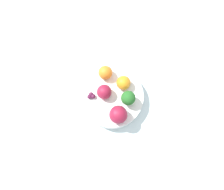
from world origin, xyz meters
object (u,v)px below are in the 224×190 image
bowl (112,98)px  orange_front (123,83)px  apple_red (118,115)px  grape_cluster (91,96)px  orange_back (105,73)px  apple_green (104,92)px  broccoli (128,98)px

bowl → orange_front: size_ratio=4.52×
apple_red → grape_cluster: bearing=49.3°
orange_back → grape_cluster: 0.09m
apple_red → apple_green: apple_red is taller
bowl → orange_back: bearing=12.7°
broccoli → orange_back: bearing=34.8°
apple_green → orange_front: (0.03, -0.07, -0.00)m
apple_red → grape_cluster: 0.11m
orange_back → grape_cluster: size_ratio=1.75×
apple_green → broccoli: bearing=-111.2°
apple_green → orange_front: bearing=-67.2°
bowl → grape_cluster: 0.08m
broccoli → orange_back: size_ratio=1.24×
broccoli → grape_cluster: broccoli is taller
broccoli → apple_green: broccoli is taller
broccoli → apple_green: 0.08m
apple_red → orange_back: 0.15m
orange_front → bowl: bearing=131.2°
apple_red → orange_back: apple_red is taller
orange_front → orange_back: size_ratio=0.99×
apple_green → orange_back: size_ratio=1.02×
bowl → orange_back: 0.09m
bowl → grape_cluster: (0.00, 0.07, 0.03)m
apple_red → grape_cluster: size_ratio=2.13×
apple_red → orange_front: size_ratio=1.23×
apple_red → apple_green: 0.09m
apple_green → orange_front: 0.07m
grape_cluster → orange_back: bearing=-34.8°
bowl → orange_front: orange_front is taller
orange_front → broccoli: bearing=-170.2°
bowl → orange_front: (0.04, -0.04, 0.05)m
bowl → apple_green: apple_green is taller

